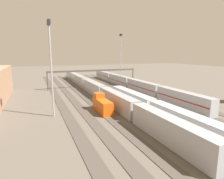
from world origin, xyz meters
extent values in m
plane|color=#60594F|center=(0.00, 0.00, 0.00)|extent=(400.00, 400.00, 0.00)
cube|color=#4C443D|center=(0.00, -20.00, 0.06)|extent=(140.00, 2.80, 0.12)
cube|color=#4C443D|center=(0.00, -15.00, 0.06)|extent=(140.00, 2.80, 0.12)
cube|color=#4C443D|center=(0.00, -10.00, 0.06)|extent=(140.00, 2.80, 0.12)
cube|color=#3D3833|center=(0.00, -5.00, 0.06)|extent=(140.00, 2.80, 0.12)
cube|color=#4C443D|center=(0.00, 0.00, 0.06)|extent=(140.00, 2.80, 0.12)
cube|color=#3D3833|center=(0.00, 5.00, 0.06)|extent=(140.00, 2.80, 0.12)
cube|color=#4C443D|center=(0.00, 10.00, 0.06)|extent=(140.00, 2.80, 0.12)
cube|color=#4C443D|center=(0.00, 15.00, 0.06)|extent=(140.00, 2.80, 0.12)
cube|color=#4C443D|center=(0.00, 20.00, 0.06)|extent=(140.00, 2.80, 0.12)
cube|color=silver|center=(-50.03, 0.00, 2.62)|extent=(23.00, 3.00, 5.00)
cube|color=silver|center=(-25.83, 0.00, 2.62)|extent=(23.00, 3.00, 5.00)
cube|color=#A8AAB2|center=(-32.18, -15.00, 2.62)|extent=(23.00, 3.00, 5.00)
cube|color=maroon|center=(-32.18, -15.00, 2.69)|extent=(22.40, 3.06, 0.36)
cube|color=#A8AAB2|center=(-7.98, -15.00, 2.62)|extent=(23.00, 3.00, 5.00)
cube|color=maroon|center=(-7.98, -15.00, 2.61)|extent=(22.40, 3.06, 0.36)
cube|color=#A8AAB2|center=(16.22, -15.00, 2.62)|extent=(23.00, 3.00, 5.00)
cube|color=maroon|center=(16.22, -15.00, 2.31)|extent=(22.40, 3.06, 0.36)
cube|color=#A8AAB2|center=(40.42, -15.00, 2.62)|extent=(23.00, 3.00, 5.00)
cube|color=maroon|center=(40.42, -15.00, 2.66)|extent=(22.40, 3.06, 0.36)
cube|color=#A8AAB2|center=(-50.57, 5.00, 2.62)|extent=(23.00, 3.00, 5.00)
cube|color=#A8AAB2|center=(-26.37, 5.00, 2.62)|extent=(23.00, 3.00, 5.00)
cube|color=#A8AAB2|center=(-2.17, 5.00, 2.62)|extent=(23.00, 3.00, 5.00)
cube|color=#A8AAB2|center=(22.03, 5.00, 2.62)|extent=(23.00, 3.00, 5.00)
cube|color=#A8AAB2|center=(46.23, 5.00, 2.62)|extent=(23.00, 3.00, 5.00)
cube|color=#D85914|center=(-27.19, 10.00, 1.92)|extent=(10.00, 3.00, 3.60)
cube|color=#D85914|center=(-24.19, 10.00, 4.42)|extent=(3.00, 2.70, 1.40)
cylinder|color=#9EA0A5|center=(33.93, -24.00, 13.73)|extent=(0.44, 0.44, 27.47)
cube|color=#262628|center=(33.93, -24.00, 28.07)|extent=(2.80, 0.70, 1.20)
cylinder|color=#9EA0A5|center=(-25.81, 23.45, 11.88)|extent=(0.44, 0.44, 23.76)
cube|color=#262628|center=(-25.81, 23.45, 24.36)|extent=(2.80, 0.70, 1.20)
cylinder|color=#4C4742|center=(13.86, -22.10, 4.00)|extent=(0.50, 0.50, 8.00)
cylinder|color=#4C4742|center=(13.86, 22.10, 4.00)|extent=(0.50, 0.50, 8.00)
cube|color=#4C4742|center=(13.86, 0.00, 8.40)|extent=(0.70, 45.00, 0.80)
camera|label=1|loc=(-77.88, 27.82, 16.74)|focal=30.83mm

